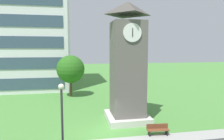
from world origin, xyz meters
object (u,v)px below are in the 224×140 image
object	(u,v)px
clock_tower	(127,68)
street_lamp	(62,112)
tree_by_building	(71,69)
park_bench	(158,129)

from	to	relation	value
clock_tower	street_lamp	bearing A→B (deg)	-132.78
street_lamp	tree_by_building	world-z (taller)	tree_by_building
street_lamp	tree_by_building	xyz separation A→B (m)	(0.25, 17.39, 0.95)
tree_by_building	street_lamp	bearing A→B (deg)	-90.83
park_bench	street_lamp	xyz separation A→B (m)	(-7.37, -2.48, 2.64)
tree_by_building	park_bench	bearing A→B (deg)	-64.49
street_lamp	park_bench	bearing A→B (deg)	18.61
park_bench	street_lamp	world-z (taller)	street_lamp
clock_tower	tree_by_building	size ratio (longest dim) A/B	1.87
park_bench	tree_by_building	bearing A→B (deg)	115.51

